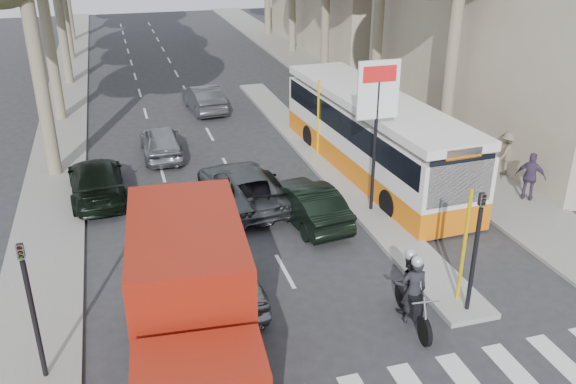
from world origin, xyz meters
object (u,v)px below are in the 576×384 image
city_bus (372,132)px  motorcycle (411,288)px  red_truck (191,302)px  dark_hatchback (307,203)px  silver_hatchback (226,275)px

city_bus → motorcycle: 10.43m
city_bus → red_truck: bearing=-134.2°
dark_hatchback → motorcycle: motorcycle is taller
motorcycle → city_bus: bearing=78.3°
red_truck → city_bus: red_truck is taller
silver_hatchback → motorcycle: motorcycle is taller
red_truck → city_bus: (8.98, 10.28, -0.14)m
dark_hatchback → city_bus: size_ratio=0.34×
silver_hatchback → red_truck: (-1.30, -2.78, 1.18)m
silver_hatchback → dark_hatchback: bearing=-136.8°
dark_hatchback → city_bus: (4.01, 3.66, 1.04)m
red_truck → city_bus: size_ratio=0.54×
red_truck → silver_hatchback: bearing=69.4°
dark_hatchback → city_bus: bearing=-145.5°
motorcycle → red_truck: bearing=-170.1°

